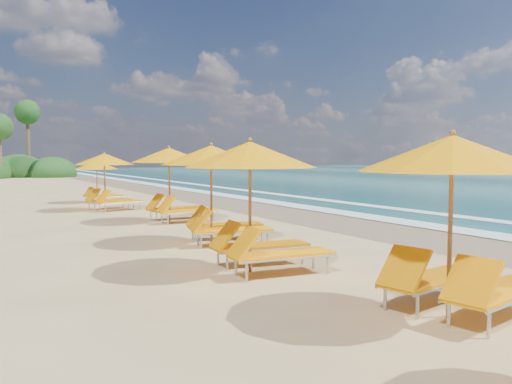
% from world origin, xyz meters
% --- Properties ---
extents(ground, '(160.00, 160.00, 0.00)m').
position_xyz_m(ground, '(0.00, 0.00, 0.00)').
color(ground, tan).
rests_on(ground, ground).
extents(wet_sand, '(4.00, 160.00, 0.01)m').
position_xyz_m(wet_sand, '(4.00, 0.00, 0.01)').
color(wet_sand, '#8B7253').
rests_on(wet_sand, ground).
extents(surf_foam, '(4.00, 160.00, 0.01)m').
position_xyz_m(surf_foam, '(6.70, 0.00, 0.03)').
color(surf_foam, white).
rests_on(surf_foam, ground).
extents(station_1, '(3.17, 3.02, 2.64)m').
position_xyz_m(station_1, '(-1.51, -8.45, 1.48)').
color(station_1, olive).
rests_on(station_1, ground).
extents(station_2, '(3.02, 2.84, 2.62)m').
position_xyz_m(station_2, '(-2.51, -4.57, 1.47)').
color(station_2, olive).
rests_on(station_2, ground).
extents(station_3, '(3.25, 3.14, 2.61)m').
position_xyz_m(station_3, '(-1.76, -1.17, 1.46)').
color(station_3, olive).
rests_on(station_3, ground).
extents(station_4, '(2.88, 2.68, 2.61)m').
position_xyz_m(station_4, '(-1.15, 3.62, 1.46)').
color(station_4, olive).
rests_on(station_4, ground).
extents(station_5, '(2.97, 2.86, 2.42)m').
position_xyz_m(station_5, '(-2.18, 8.51, 1.36)').
color(station_5, olive).
rests_on(station_5, ground).
extents(station_6, '(2.50, 2.39, 2.07)m').
position_xyz_m(station_6, '(-1.67, 12.28, 1.16)').
color(station_6, olive).
rests_on(station_6, ground).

